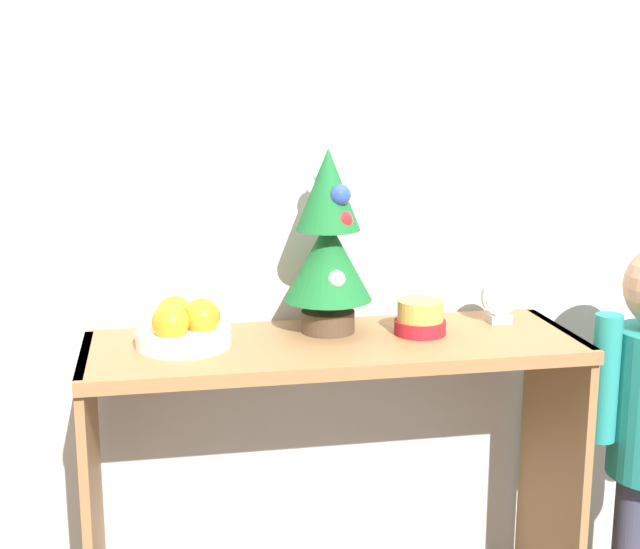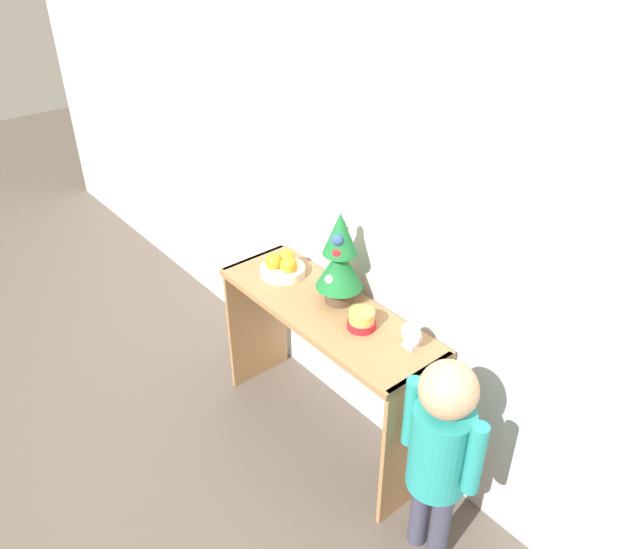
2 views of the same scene
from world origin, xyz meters
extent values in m
cube|color=silver|center=(0.00, 0.43, 1.25)|extent=(7.00, 0.05, 2.50)
cube|color=olive|center=(0.00, 0.19, 0.72)|extent=(1.12, 0.38, 0.03)
cube|color=olive|center=(-0.55, 0.19, 0.37)|extent=(0.02, 0.35, 0.73)
cube|color=olive|center=(0.55, 0.19, 0.37)|extent=(0.02, 0.35, 0.73)
cylinder|color=#4C3828|center=(0.00, 0.27, 0.76)|extent=(0.12, 0.12, 0.05)
cylinder|color=brown|center=(0.00, 0.27, 0.80)|extent=(0.02, 0.02, 0.04)
cone|color=#19662D|center=(0.00, 0.27, 0.91)|extent=(0.20, 0.20, 0.19)
cone|color=#19662D|center=(0.00, 0.27, 1.07)|extent=(0.15, 0.15, 0.19)
sphere|color=red|center=(0.03, 0.24, 0.99)|extent=(0.04, 0.04, 0.04)
sphere|color=silver|center=(-0.01, 0.30, 1.10)|extent=(0.05, 0.05, 0.05)
sphere|color=red|center=(0.02, 0.23, 1.00)|extent=(0.05, 0.05, 0.05)
sphere|color=silver|center=(0.01, 0.20, 0.87)|extent=(0.04, 0.04, 0.04)
sphere|color=#2D4CA8|center=(0.02, 0.23, 1.06)|extent=(0.05, 0.05, 0.05)
cylinder|color=silver|center=(-0.34, 0.21, 0.75)|extent=(0.21, 0.21, 0.04)
sphere|color=orange|center=(-0.29, 0.21, 0.80)|extent=(0.08, 0.08, 0.08)
sphere|color=orange|center=(-0.35, 0.25, 0.80)|extent=(0.08, 0.08, 0.08)
sphere|color=orange|center=(-0.36, 0.18, 0.80)|extent=(0.08, 0.08, 0.08)
cylinder|color=#AD1923|center=(0.21, 0.21, 0.75)|extent=(0.12, 0.12, 0.03)
cylinder|color=gold|center=(0.21, 0.21, 0.79)|extent=(0.11, 0.11, 0.05)
cube|color=#B2B2B7|center=(0.42, 0.27, 0.74)|extent=(0.05, 0.04, 0.02)
cylinder|color=#B2B2B7|center=(0.42, 0.27, 0.80)|extent=(0.09, 0.02, 0.09)
cylinder|color=white|center=(0.42, 0.26, 0.80)|extent=(0.08, 0.00, 0.08)
cylinder|color=teal|center=(0.61, 0.09, 0.64)|extent=(0.06, 0.06, 0.30)
camera|label=1|loc=(-0.39, -1.70, 1.31)|focal=50.00mm
camera|label=2|loc=(1.68, -1.24, 2.28)|focal=35.00mm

